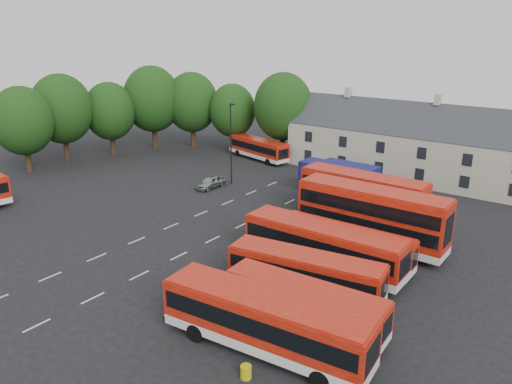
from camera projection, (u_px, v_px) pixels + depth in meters
ground at (154, 233)px, 43.62m from camera, size 140.00×140.00×0.00m
lane_markings at (191, 233)px, 43.72m from camera, size 5.15×33.80×0.01m
treeline at (154, 107)px, 68.01m from camera, size 29.92×32.59×12.01m
terrace_houses at (432, 149)px, 57.26m from camera, size 35.70×7.13×10.06m
bus_row_a at (265, 319)px, 27.14m from camera, size 12.31×3.94×3.42m
bus_row_b at (304, 302)px, 29.48m from camera, size 10.17×2.91×2.84m
bus_row_c at (305, 271)px, 33.09m from camera, size 10.77×4.03×2.97m
bus_row_d at (324, 243)px, 36.51m from camera, size 12.32×3.05×3.47m
bus_row_e at (344, 243)px, 37.35m from camera, size 10.51×2.64×2.96m
bus_dd_south at (372, 214)px, 40.15m from camera, size 12.19×2.89×4.99m
bus_dd_north at (362, 196)px, 44.86m from camera, size 11.57×2.93×4.72m
bus_north at (258, 147)px, 67.31m from camera, size 10.17×4.43×2.80m
box_truck at (339, 177)px, 52.56m from camera, size 8.47×2.87×3.67m
silver_car at (211, 182)px, 55.67m from camera, size 1.59×3.94×1.34m
grit_bin at (246, 372)px, 25.55m from camera, size 0.58×0.58×0.72m
lamppost at (231, 142)px, 55.81m from camera, size 0.63×0.25×9.22m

